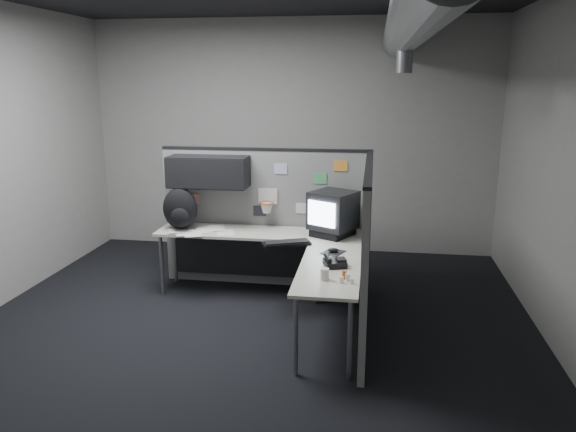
% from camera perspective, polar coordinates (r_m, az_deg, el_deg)
% --- Properties ---
extents(room, '(5.62, 5.62, 3.22)m').
position_cam_1_polar(room, '(5.00, 2.07, 10.32)').
color(room, black).
rests_on(room, ground).
extents(partition_back, '(2.44, 0.42, 1.63)m').
position_cam_1_polar(partition_back, '(6.50, -3.86, 1.31)').
color(partition_back, slate).
rests_on(partition_back, ground).
extents(partition_right, '(0.07, 2.23, 1.63)m').
position_cam_1_polar(partition_right, '(5.41, 7.95, -3.32)').
color(partition_right, slate).
rests_on(partition_right, ground).
extents(desk, '(2.31, 2.11, 0.73)m').
position_cam_1_polar(desk, '(6.02, -1.17, -3.46)').
color(desk, beige).
rests_on(desk, ground).
extents(monitor, '(0.58, 0.58, 0.49)m').
position_cam_1_polar(monitor, '(6.09, 4.60, 0.30)').
color(monitor, black).
rests_on(monitor, desk).
extents(keyboard, '(0.52, 0.36, 0.04)m').
position_cam_1_polar(keyboard, '(5.78, -0.15, -2.78)').
color(keyboard, black).
rests_on(keyboard, desk).
extents(mouse, '(0.26, 0.28, 0.05)m').
position_cam_1_polar(mouse, '(5.55, 4.61, -3.57)').
color(mouse, black).
rests_on(mouse, desk).
extents(phone, '(0.24, 0.25, 0.10)m').
position_cam_1_polar(phone, '(5.16, 4.74, -4.71)').
color(phone, black).
rests_on(phone, desk).
extents(bottles, '(0.12, 0.14, 0.07)m').
position_cam_1_polar(bottles, '(4.79, 5.90, -6.26)').
color(bottles, silver).
rests_on(bottles, desk).
extents(cup, '(0.09, 0.09, 0.10)m').
position_cam_1_polar(cup, '(4.80, 3.75, -5.93)').
color(cup, beige).
rests_on(cup, desk).
extents(papers, '(0.81, 0.58, 0.02)m').
position_cam_1_polar(papers, '(6.34, -8.89, -1.54)').
color(papers, white).
rests_on(papers, desk).
extents(backpack, '(0.40, 0.37, 0.48)m').
position_cam_1_polar(backpack, '(6.43, -10.90, 0.66)').
color(backpack, black).
rests_on(backpack, desk).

